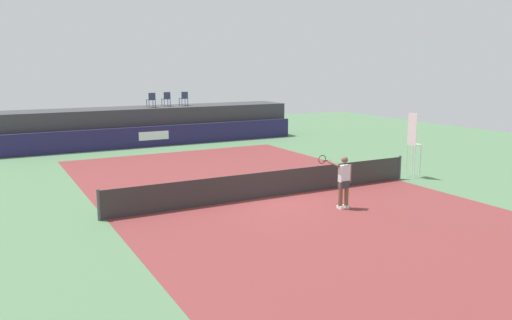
% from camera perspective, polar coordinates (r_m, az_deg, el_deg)
% --- Properties ---
extents(ground_plane, '(48.00, 48.00, 0.00)m').
position_cam_1_polar(ground_plane, '(21.30, -2.20, -2.30)').
color(ground_plane, '#4C704C').
extents(court_inner, '(12.00, 22.00, 0.00)m').
position_cam_1_polar(court_inner, '(18.73, 1.86, -4.09)').
color(court_inner, maroon).
rests_on(court_inner, ground).
extents(sponsor_wall, '(18.00, 0.22, 1.20)m').
position_cam_1_polar(sponsor_wall, '(30.83, -10.86, 2.64)').
color(sponsor_wall, '#231E4C').
rests_on(sponsor_wall, ground).
extents(spectator_platform, '(18.00, 2.80, 2.20)m').
position_cam_1_polar(spectator_platform, '(32.48, -11.85, 3.89)').
color(spectator_platform, '#38383D').
rests_on(spectator_platform, ground).
extents(spectator_chair_far_left, '(0.47, 0.47, 0.89)m').
position_cam_1_polar(spectator_chair_far_left, '(32.04, -11.62, 6.67)').
color(spectator_chair_far_left, '#2D3D56').
rests_on(spectator_chair_far_left, spectator_platform).
extents(spectator_chair_left, '(0.47, 0.47, 0.89)m').
position_cam_1_polar(spectator_chair_left, '(32.75, -9.99, 6.81)').
color(spectator_chair_left, '#2D3D56').
rests_on(spectator_chair_left, spectator_platform).
extents(spectator_chair_center, '(0.47, 0.47, 0.89)m').
position_cam_1_polar(spectator_chair_center, '(32.98, -8.06, 6.88)').
color(spectator_chair_center, '#2D3D56').
rests_on(spectator_chair_center, spectator_platform).
extents(umpire_chair, '(0.50, 0.50, 2.76)m').
position_cam_1_polar(umpire_chair, '(22.59, 17.14, 2.07)').
color(umpire_chair, white).
rests_on(umpire_chair, ground).
extents(tennis_net, '(12.40, 0.02, 0.95)m').
position_cam_1_polar(tennis_net, '(18.62, 1.87, -2.68)').
color(tennis_net, '#2D2D2D').
rests_on(tennis_net, ground).
extents(net_post_near, '(0.10, 0.10, 1.00)m').
position_cam_1_polar(net_post_near, '(16.48, -17.18, -4.82)').
color(net_post_near, '#4C4C51').
rests_on(net_post_near, ground).
extents(net_post_far, '(0.10, 0.10, 1.00)m').
position_cam_1_polar(net_post_far, '(22.32, 15.77, -0.79)').
color(net_post_far, '#4C4C51').
rests_on(net_post_far, ground).
extents(tennis_player, '(0.64, 1.15, 1.77)m').
position_cam_1_polar(tennis_player, '(17.24, 9.73, -2.25)').
color(tennis_player, white).
rests_on(tennis_player, court_inner).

